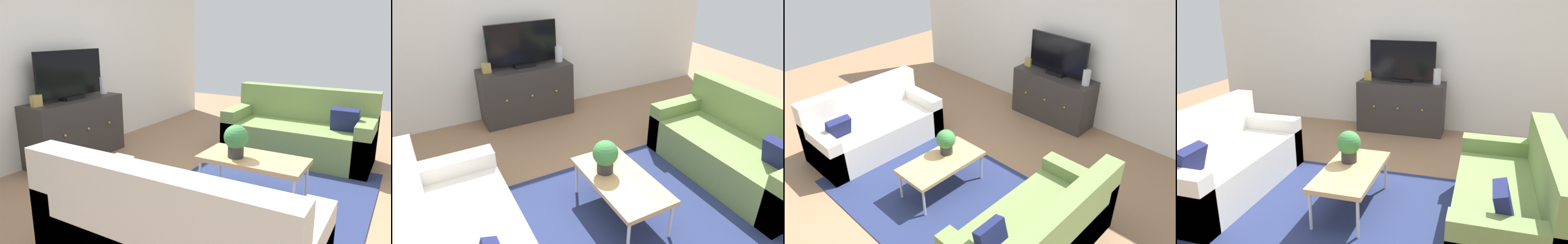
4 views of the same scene
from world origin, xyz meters
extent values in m
plane|color=#997251|center=(0.00, 0.00, 0.00)|extent=(10.00, 10.00, 0.00)
cube|color=silver|center=(0.00, 2.55, 1.35)|extent=(6.40, 0.12, 2.70)
cube|color=navy|center=(0.00, -0.15, 0.01)|extent=(2.50, 1.90, 0.01)
cube|color=silver|center=(-1.66, -0.10, 0.43)|extent=(0.20, 1.74, 0.86)
cube|color=silver|center=(-1.35, 0.68, 0.29)|extent=(0.83, 0.18, 0.58)
cube|color=#191E4C|center=(-1.30, -0.64, 0.56)|extent=(0.19, 0.30, 0.32)
cube|color=olive|center=(1.35, -0.10, 0.22)|extent=(0.83, 1.74, 0.44)
cube|color=olive|center=(1.66, -0.10, 0.43)|extent=(0.20, 1.74, 0.86)
cube|color=olive|center=(1.35, 0.68, 0.29)|extent=(0.83, 0.18, 0.58)
cube|color=olive|center=(1.35, -0.88, 0.29)|extent=(0.83, 0.18, 0.58)
cube|color=#191E4C|center=(1.30, -0.64, 0.56)|extent=(0.18, 0.30, 0.32)
cube|color=tan|center=(-0.02, -0.07, 0.39)|extent=(0.51, 0.98, 0.04)
cylinder|color=silver|center=(-0.23, -0.52, 0.18)|extent=(0.03, 0.03, 0.37)
cylinder|color=silver|center=(0.20, -0.52, 0.18)|extent=(0.03, 0.03, 0.37)
cylinder|color=silver|center=(-0.23, 0.39, 0.18)|extent=(0.03, 0.03, 0.37)
cylinder|color=silver|center=(0.20, 0.39, 0.18)|extent=(0.03, 0.03, 0.37)
cylinder|color=#2D2D2D|center=(-0.09, 0.08, 0.47)|extent=(0.15, 0.15, 0.11)
sphere|color=#387A3D|center=(-0.09, 0.08, 0.61)|extent=(0.23, 0.23, 0.23)
cube|color=#332D2B|center=(-0.06, 2.27, 0.37)|extent=(1.26, 0.44, 0.75)
sphere|color=#B79338|center=(-0.41, 2.04, 0.41)|extent=(0.03, 0.03, 0.03)
sphere|color=#B79338|center=(-0.06, 2.04, 0.41)|extent=(0.03, 0.03, 0.03)
sphere|color=#B79338|center=(0.29, 2.04, 0.41)|extent=(0.03, 0.03, 0.03)
cube|color=black|center=(-0.06, 2.29, 0.77)|extent=(0.28, 0.16, 0.04)
cube|color=black|center=(-0.06, 2.29, 1.07)|extent=(0.95, 0.04, 0.55)
cylinder|color=silver|center=(0.45, 2.27, 0.86)|extent=(0.11, 0.11, 0.22)
cube|color=tan|center=(-0.57, 2.27, 0.81)|extent=(0.11, 0.07, 0.13)
camera|label=1|loc=(-3.12, -1.28, 1.58)|focal=34.15mm
camera|label=2|loc=(-1.45, -2.11, 2.27)|focal=31.95mm
camera|label=3|loc=(2.85, -2.39, 3.10)|focal=35.61mm
camera|label=4|loc=(1.09, -3.11, 1.92)|focal=35.22mm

